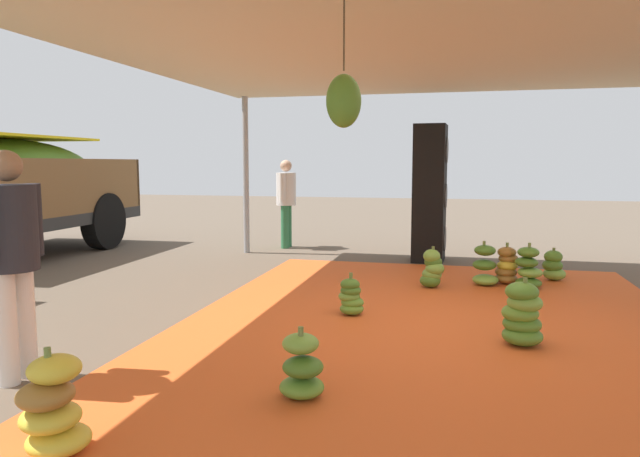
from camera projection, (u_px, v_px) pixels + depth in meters
ground_plane at (148, 307)px, 6.20m from camera, size 40.00×40.00×0.00m
tarp_orange at (433, 324)px, 5.51m from camera, size 6.53×4.76×0.01m
tent_canopy at (449, 41)px, 5.18m from camera, size 8.00×7.00×2.69m
banana_bunch_0 at (432, 269)px, 7.10m from camera, size 0.35×0.39×0.51m
banana_bunch_1 at (553, 266)px, 7.54m from camera, size 0.34×0.37×0.43m
banana_bunch_2 at (507, 266)px, 7.33m from camera, size 0.39×0.38×0.52m
banana_bunch_3 at (528, 269)px, 7.07m from camera, size 0.43×0.43×0.56m
banana_bunch_4 at (522, 315)px, 4.86m from camera, size 0.43×0.45×0.57m
banana_bunch_5 at (351, 297)px, 5.84m from camera, size 0.34×0.35×0.42m
banana_bunch_6 at (302, 368)px, 3.77m from camera, size 0.41×0.40×0.47m
banana_bunch_7 at (53, 409)px, 3.02m from camera, size 0.46×0.46×0.58m
banana_bunch_8 at (485, 267)px, 7.25m from camera, size 0.37×0.36×0.55m
worker_0 at (11, 248)px, 4.01m from camera, size 0.59×0.36×1.62m
worker_1 at (286, 197)px, 10.44m from camera, size 0.58×0.35×1.59m
speaker_stack at (430, 194)px, 8.98m from camera, size 0.62×0.52×2.12m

